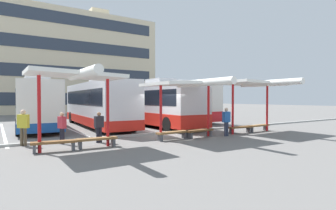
{
  "coord_description": "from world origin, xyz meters",
  "views": [
    {
      "loc": [
        -8.65,
        -14.6,
        2.21
      ],
      "look_at": [
        1.9,
        1.78,
        1.76
      ],
      "focal_mm": 28.78,
      "sensor_mm": 36.0,
      "label": 1
    }
  ],
  "objects": [
    {
      "name": "waiting_shelter_1",
      "position": [
        0.26,
        -2.9,
        2.99
      ],
      "size": [
        4.28,
        5.12,
        3.23
      ],
      "color": "red",
      "rests_on": "ground"
    },
    {
      "name": "bench_0",
      "position": [
        -6.6,
        -2.67,
        0.34
      ],
      "size": [
        1.83,
        0.62,
        0.45
      ],
      "color": "brown",
      "rests_on": "ground"
    },
    {
      "name": "lane_stripe_4",
      "position": [
        8.22,
        6.14,
        0.0
      ],
      "size": [
        0.16,
        14.0,
        0.01
      ],
      "primitive_type": "cube",
      "color": "white",
      "rests_on": "ground"
    },
    {
      "name": "waiting_passenger_1",
      "position": [
        -5.92,
        -0.83,
        0.88
      ],
      "size": [
        0.36,
        0.5,
        1.55
      ],
      "color": "black",
      "rests_on": "ground"
    },
    {
      "name": "coach_bus_0",
      "position": [
        -6.13,
        7.06,
        1.75
      ],
      "size": [
        3.21,
        10.47,
        3.69
      ],
      "color": "silver",
      "rests_on": "ground"
    },
    {
      "name": "platform_kerb",
      "position": [
        0.0,
        -0.22,
        0.06
      ],
      "size": [
        44.0,
        0.24,
        0.12
      ],
      "primitive_type": "cube",
      "color": "#ADADA8",
      "rests_on": "ground"
    },
    {
      "name": "lane_stripe_3",
      "position": [
        4.11,
        6.14,
        0.0
      ],
      "size": [
        0.16,
        14.0,
        0.01
      ],
      "primitive_type": "cube",
      "color": "white",
      "rests_on": "ground"
    },
    {
      "name": "ground_plane",
      "position": [
        0.0,
        0.0,
        0.0
      ],
      "size": [
        160.0,
        160.0,
        0.0
      ],
      "primitive_type": "plane",
      "color": "slate"
    },
    {
      "name": "waiting_passenger_2",
      "position": [
        -7.55,
        -0.39,
        0.99
      ],
      "size": [
        0.53,
        0.46,
        1.7
      ],
      "color": "brown",
      "rests_on": "ground"
    },
    {
      "name": "bench_4",
      "position": [
        4.48,
        -2.73,
        0.34
      ],
      "size": [
        1.78,
        0.53,
        0.45
      ],
      "color": "brown",
      "rests_on": "ground"
    },
    {
      "name": "waiting_shelter_0",
      "position": [
        -5.7,
        -2.86,
        3.15
      ],
      "size": [
        3.9,
        4.45,
        3.4
      ],
      "color": "red",
      "rests_on": "ground"
    },
    {
      "name": "waiting_passenger_0",
      "position": [
        -4.26,
        -1.38,
        0.88
      ],
      "size": [
        0.47,
        0.27,
        1.54
      ],
      "color": "black",
      "rests_on": "ground"
    },
    {
      "name": "bench_3",
      "position": [
        1.16,
        -2.73,
        0.34
      ],
      "size": [
        1.94,
        0.66,
        0.45
      ],
      "color": "brown",
      "rests_on": "ground"
    },
    {
      "name": "bench_5",
      "position": [
        6.28,
        -2.69,
        0.34
      ],
      "size": [
        2.02,
        0.57,
        0.45
      ],
      "color": "brown",
      "rests_on": "ground"
    },
    {
      "name": "lane_stripe_1",
      "position": [
        -4.11,
        6.14,
        0.0
      ],
      "size": [
        0.16,
        14.0,
        0.01
      ],
      "primitive_type": "cube",
      "color": "white",
      "rests_on": "ground"
    },
    {
      "name": "coach_bus_1",
      "position": [
        -1.87,
        6.26,
        1.78
      ],
      "size": [
        3.12,
        12.55,
        3.77
      ],
      "color": "silver",
      "rests_on": "ground"
    },
    {
      "name": "coach_bus_2",
      "position": [
        2.21,
        4.85,
        1.73
      ],
      "size": [
        2.71,
        12.0,
        3.75
      ],
      "color": "silver",
      "rests_on": "ground"
    },
    {
      "name": "terminal_building",
      "position": [
        0.03,
        35.34,
        8.01
      ],
      "size": [
        31.41,
        15.81,
        18.75
      ],
      "color": "beige",
      "rests_on": "ground"
    },
    {
      "name": "bench_2",
      "position": [
        -0.64,
        -2.63,
        0.34
      ],
      "size": [
        1.96,
        0.55,
        0.45
      ],
      "color": "brown",
      "rests_on": "ground"
    },
    {
      "name": "waiting_passenger_3",
      "position": [
        2.81,
        -3.16,
        0.97
      ],
      "size": [
        0.49,
        0.23,
        1.67
      ],
      "color": "#33384C",
      "rests_on": "ground"
    },
    {
      "name": "lane_stripe_2",
      "position": [
        0.0,
        6.14,
        0.0
      ],
      "size": [
        0.16,
        14.0,
        0.01
      ],
      "primitive_type": "cube",
      "color": "white",
      "rests_on": "ground"
    },
    {
      "name": "lane_stripe_0",
      "position": [
        -8.22,
        6.14,
        0.0
      ],
      "size": [
        0.16,
        14.0,
        0.01
      ],
      "primitive_type": "cube",
      "color": "white",
      "rests_on": "ground"
    },
    {
      "name": "waiting_shelter_2",
      "position": [
        5.38,
        -3.07,
        3.13
      ],
      "size": [
        4.32,
        5.05,
        3.36
      ],
      "color": "red",
      "rests_on": "ground"
    },
    {
      "name": "coach_bus_3",
      "position": [
        5.96,
        7.09,
        1.74
      ],
      "size": [
        3.57,
        10.48,
        3.76
      ],
      "color": "silver",
      "rests_on": "ground"
    },
    {
      "name": "bench_1",
      "position": [
        -4.8,
        -2.7,
        0.34
      ],
      "size": [
        1.82,
        0.52,
        0.45
      ],
      "color": "brown",
      "rests_on": "ground"
    }
  ]
}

